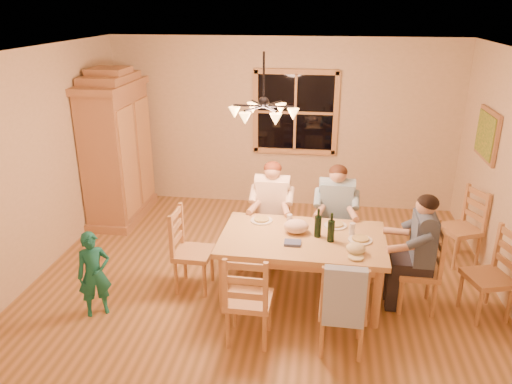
# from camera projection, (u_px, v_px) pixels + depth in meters

# --- Properties ---
(floor) EXTENTS (5.50, 5.50, 0.00)m
(floor) POSITION_uv_depth(u_px,v_px,m) (263.00, 278.00, 6.13)
(floor) COLOR olive
(floor) RESTS_ON ground
(ceiling) EXTENTS (5.50, 5.00, 0.02)m
(ceiling) POSITION_uv_depth(u_px,v_px,m) (264.00, 51.00, 5.17)
(ceiling) COLOR white
(ceiling) RESTS_ON wall_back
(wall_back) EXTENTS (5.50, 0.02, 2.70)m
(wall_back) POSITION_uv_depth(u_px,v_px,m) (283.00, 124.00, 7.96)
(wall_back) COLOR beige
(wall_back) RESTS_ON floor
(wall_left) EXTENTS (0.02, 5.00, 2.70)m
(wall_left) POSITION_uv_depth(u_px,v_px,m) (37.00, 164.00, 6.00)
(wall_left) COLOR beige
(wall_left) RESTS_ON floor
(window) EXTENTS (1.30, 0.06, 1.30)m
(window) POSITION_uv_depth(u_px,v_px,m) (295.00, 112.00, 7.83)
(window) COLOR black
(window) RESTS_ON wall_back
(painting) EXTENTS (0.06, 0.78, 0.64)m
(painting) POSITION_uv_depth(u_px,v_px,m) (487.00, 135.00, 6.32)
(painting) COLOR #A16D46
(painting) RESTS_ON wall_right
(chandelier) EXTENTS (0.77, 0.68, 0.71)m
(chandelier) POSITION_uv_depth(u_px,v_px,m) (264.00, 111.00, 5.39)
(chandelier) COLOR black
(chandelier) RESTS_ON ceiling
(armoire) EXTENTS (0.66, 1.40, 2.30)m
(armoire) POSITION_uv_depth(u_px,v_px,m) (118.00, 152.00, 7.55)
(armoire) COLOR #A16D46
(armoire) RESTS_ON floor
(dining_table) EXTENTS (1.84, 1.15, 0.76)m
(dining_table) POSITION_uv_depth(u_px,v_px,m) (302.00, 245.00, 5.52)
(dining_table) COLOR tan
(dining_table) RESTS_ON floor
(chair_far_left) EXTENTS (0.45, 0.43, 0.99)m
(chair_far_left) POSITION_uv_depth(u_px,v_px,m) (272.00, 237.00, 6.51)
(chair_far_left) COLOR tan
(chair_far_left) RESTS_ON floor
(chair_far_right) EXTENTS (0.45, 0.43, 0.99)m
(chair_far_right) POSITION_uv_depth(u_px,v_px,m) (334.00, 242.00, 6.39)
(chair_far_right) COLOR tan
(chair_far_right) RESTS_ON floor
(chair_near_left) EXTENTS (0.45, 0.43, 0.99)m
(chair_near_left) POSITION_uv_depth(u_px,v_px,m) (249.00, 313.00, 4.93)
(chair_near_left) COLOR tan
(chair_near_left) RESTS_ON floor
(chair_near_right) EXTENTS (0.45, 0.43, 0.99)m
(chair_near_right) POSITION_uv_depth(u_px,v_px,m) (342.00, 322.00, 4.80)
(chair_near_right) COLOR tan
(chair_near_right) RESTS_ON floor
(chair_end_left) EXTENTS (0.43, 0.45, 0.99)m
(chair_end_left) POSITION_uv_depth(u_px,v_px,m) (194.00, 264.00, 5.84)
(chair_end_left) COLOR tan
(chair_end_left) RESTS_ON floor
(chair_end_right) EXTENTS (0.43, 0.45, 0.99)m
(chair_end_right) POSITION_uv_depth(u_px,v_px,m) (416.00, 283.00, 5.46)
(chair_end_right) COLOR tan
(chair_end_right) RESTS_ON floor
(adult_woman) EXTENTS (0.41, 0.43, 0.87)m
(adult_woman) POSITION_uv_depth(u_px,v_px,m) (272.00, 199.00, 6.31)
(adult_woman) COLOR beige
(adult_woman) RESTS_ON floor
(adult_plaid_man) EXTENTS (0.41, 0.43, 0.87)m
(adult_plaid_man) POSITION_uv_depth(u_px,v_px,m) (336.00, 203.00, 6.19)
(adult_plaid_man) COLOR teal
(adult_plaid_man) RESTS_ON floor
(adult_slate_man) EXTENTS (0.43, 0.41, 0.87)m
(adult_slate_man) POSITION_uv_depth(u_px,v_px,m) (422.00, 238.00, 5.27)
(adult_slate_man) COLOR #44546D
(adult_slate_man) RESTS_ON floor
(towel) EXTENTS (0.38, 0.11, 0.58)m
(towel) POSITION_uv_depth(u_px,v_px,m) (344.00, 297.00, 4.48)
(towel) COLOR #9DB5D4
(towel) RESTS_ON chair_near_right
(wine_bottle_a) EXTENTS (0.08, 0.08, 0.33)m
(wine_bottle_a) POSITION_uv_depth(u_px,v_px,m) (318.00, 223.00, 5.44)
(wine_bottle_a) COLOR black
(wine_bottle_a) RESTS_ON dining_table
(wine_bottle_b) EXTENTS (0.08, 0.08, 0.33)m
(wine_bottle_b) POSITION_uv_depth(u_px,v_px,m) (331.00, 227.00, 5.33)
(wine_bottle_b) COLOR black
(wine_bottle_b) RESTS_ON dining_table
(plate_woman) EXTENTS (0.26, 0.26, 0.02)m
(plate_woman) POSITION_uv_depth(u_px,v_px,m) (262.00, 221.00, 5.87)
(plate_woman) COLOR white
(plate_woman) RESTS_ON dining_table
(plate_plaid) EXTENTS (0.26, 0.26, 0.02)m
(plate_plaid) POSITION_uv_depth(u_px,v_px,m) (335.00, 226.00, 5.74)
(plate_plaid) COLOR white
(plate_plaid) RESTS_ON dining_table
(plate_slate) EXTENTS (0.26, 0.26, 0.02)m
(plate_slate) POSITION_uv_depth(u_px,v_px,m) (360.00, 240.00, 5.39)
(plate_slate) COLOR white
(plate_slate) RESTS_ON dining_table
(wine_glass_a) EXTENTS (0.06, 0.06, 0.14)m
(wine_glass_a) POSITION_uv_depth(u_px,v_px,m) (289.00, 220.00, 5.74)
(wine_glass_a) COLOR silver
(wine_glass_a) RESTS_ON dining_table
(wine_glass_b) EXTENTS (0.06, 0.06, 0.14)m
(wine_glass_b) POSITION_uv_depth(u_px,v_px,m) (352.00, 229.00, 5.51)
(wine_glass_b) COLOR silver
(wine_glass_b) RESTS_ON dining_table
(cap) EXTENTS (0.20, 0.20, 0.11)m
(cap) POSITION_uv_depth(u_px,v_px,m) (356.00, 248.00, 5.11)
(cap) COLOR beige
(cap) RESTS_ON dining_table
(napkin) EXTENTS (0.18, 0.14, 0.03)m
(napkin) POSITION_uv_depth(u_px,v_px,m) (293.00, 243.00, 5.32)
(napkin) COLOR #475482
(napkin) RESTS_ON dining_table
(cloth_bundle) EXTENTS (0.28, 0.22, 0.15)m
(cloth_bundle) POSITION_uv_depth(u_px,v_px,m) (296.00, 226.00, 5.56)
(cloth_bundle) COLOR beige
(cloth_bundle) RESTS_ON dining_table
(child) EXTENTS (0.42, 0.38, 0.96)m
(child) POSITION_uv_depth(u_px,v_px,m) (94.00, 274.00, 5.29)
(child) COLOR #186C60
(child) RESTS_ON floor
(chair_spare_front) EXTENTS (0.53, 0.54, 0.99)m
(chair_spare_front) POSITION_uv_depth(u_px,v_px,m) (485.00, 290.00, 5.32)
(chair_spare_front) COLOR tan
(chair_spare_front) RESTS_ON floor
(chair_spare_back) EXTENTS (0.56, 0.57, 0.99)m
(chair_spare_back) POSITION_uv_depth(u_px,v_px,m) (458.00, 240.00, 6.44)
(chair_spare_back) COLOR tan
(chair_spare_back) RESTS_ON floor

